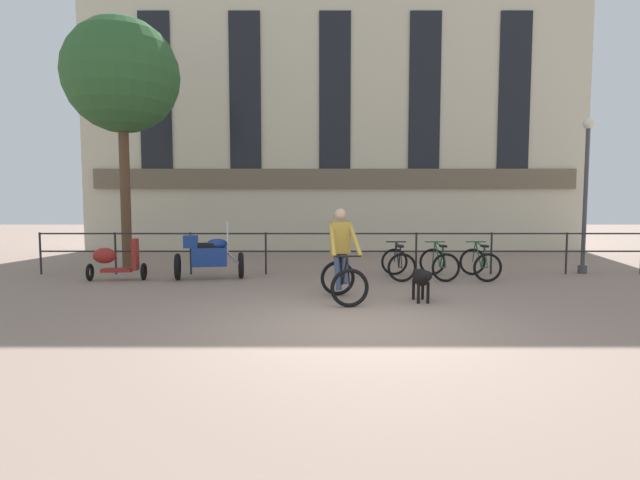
{
  "coord_description": "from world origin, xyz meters",
  "views": [
    {
      "loc": [
        -0.52,
        -7.15,
        1.86
      ],
      "look_at": [
        -0.52,
        2.86,
        1.05
      ],
      "focal_mm": 28.0,
      "sensor_mm": 36.0,
      "label": 1
    }
  ],
  "objects_px": {
    "parked_bicycle_near_lamp": "(398,263)",
    "parked_bicycle_mid_right": "(480,263)",
    "parked_motorcycle": "(209,255)",
    "street_lamp": "(586,186)",
    "dog": "(422,278)",
    "parked_scooter": "(115,261)",
    "parked_bicycle_mid_left": "(439,263)",
    "cyclist_with_bike": "(342,259)"
  },
  "relations": [
    {
      "from": "parked_scooter",
      "to": "street_lamp",
      "type": "xyz_separation_m",
      "value": [
        11.38,
        1.11,
        1.73
      ]
    },
    {
      "from": "cyclist_with_bike",
      "to": "parked_bicycle_mid_right",
      "type": "xyz_separation_m",
      "value": [
        3.37,
        2.49,
        -0.41
      ]
    },
    {
      "from": "cyclist_with_bike",
      "to": "dog",
      "type": "height_order",
      "value": "cyclist_with_bike"
    },
    {
      "from": "parked_motorcycle",
      "to": "street_lamp",
      "type": "bearing_deg",
      "value": -95.25
    },
    {
      "from": "dog",
      "to": "parked_scooter",
      "type": "distance_m",
      "value": 7.01
    },
    {
      "from": "parked_scooter",
      "to": "street_lamp",
      "type": "distance_m",
      "value": 11.56
    },
    {
      "from": "parked_bicycle_near_lamp",
      "to": "parked_scooter",
      "type": "relative_size",
      "value": 0.85
    },
    {
      "from": "dog",
      "to": "parked_bicycle_mid_left",
      "type": "height_order",
      "value": "parked_bicycle_mid_left"
    },
    {
      "from": "cyclist_with_bike",
      "to": "dog",
      "type": "distance_m",
      "value": 1.49
    },
    {
      "from": "dog",
      "to": "street_lamp",
      "type": "bearing_deg",
      "value": 33.02
    },
    {
      "from": "dog",
      "to": "parked_motorcycle",
      "type": "distance_m",
      "value": 5.17
    },
    {
      "from": "parked_bicycle_mid_right",
      "to": "parked_scooter",
      "type": "bearing_deg",
      "value": 0.94
    },
    {
      "from": "parked_scooter",
      "to": "cyclist_with_bike",
      "type": "bearing_deg",
      "value": -119.32
    },
    {
      "from": "dog",
      "to": "street_lamp",
      "type": "distance_m",
      "value": 6.22
    },
    {
      "from": "dog",
      "to": "parked_scooter",
      "type": "xyz_separation_m",
      "value": [
        -6.58,
        2.43,
        0.02
      ]
    },
    {
      "from": "parked_bicycle_mid_left",
      "to": "parked_scooter",
      "type": "bearing_deg",
      "value": -1.42
    },
    {
      "from": "parked_bicycle_mid_left",
      "to": "dog",
      "type": "bearing_deg",
      "value": 66.78
    },
    {
      "from": "parked_bicycle_near_lamp",
      "to": "parked_bicycle_mid_left",
      "type": "relative_size",
      "value": 0.97
    },
    {
      "from": "parked_bicycle_near_lamp",
      "to": "parked_bicycle_mid_right",
      "type": "distance_m",
      "value": 1.94
    },
    {
      "from": "dog",
      "to": "parked_bicycle_near_lamp",
      "type": "relative_size",
      "value": 0.86
    },
    {
      "from": "street_lamp",
      "to": "parked_scooter",
      "type": "bearing_deg",
      "value": -174.41
    },
    {
      "from": "parked_bicycle_mid_left",
      "to": "parked_scooter",
      "type": "xyz_separation_m",
      "value": [
        -7.55,
        -0.3,
        0.1
      ]
    },
    {
      "from": "dog",
      "to": "parked_bicycle_mid_right",
      "type": "bearing_deg",
      "value": 51.23
    },
    {
      "from": "parked_bicycle_mid_left",
      "to": "parked_scooter",
      "type": "distance_m",
      "value": 7.55
    },
    {
      "from": "parked_motorcycle",
      "to": "parked_bicycle_mid_left",
      "type": "height_order",
      "value": "parked_motorcycle"
    },
    {
      "from": "dog",
      "to": "parked_bicycle_near_lamp",
      "type": "bearing_deg",
      "value": 86.6
    },
    {
      "from": "cyclist_with_bike",
      "to": "parked_bicycle_mid_right",
      "type": "distance_m",
      "value": 4.22
    },
    {
      "from": "dog",
      "to": "parked_motorcycle",
      "type": "xyz_separation_m",
      "value": [
        -4.45,
        2.63,
        0.12
      ]
    },
    {
      "from": "dog",
      "to": "parked_bicycle_mid_left",
      "type": "relative_size",
      "value": 0.84
    },
    {
      "from": "cyclist_with_bike",
      "to": "dog",
      "type": "bearing_deg",
      "value": -17.95
    },
    {
      "from": "parked_bicycle_mid_left",
      "to": "street_lamp",
      "type": "height_order",
      "value": "street_lamp"
    },
    {
      "from": "parked_bicycle_near_lamp",
      "to": "street_lamp",
      "type": "xyz_separation_m",
      "value": [
        4.8,
        0.81,
        1.84
      ]
    },
    {
      "from": "dog",
      "to": "street_lamp",
      "type": "xyz_separation_m",
      "value": [
        4.8,
        3.54,
        1.76
      ]
    },
    {
      "from": "parked_bicycle_mid_right",
      "to": "street_lamp",
      "type": "relative_size",
      "value": 0.29
    },
    {
      "from": "dog",
      "to": "parked_bicycle_near_lamp",
      "type": "height_order",
      "value": "parked_bicycle_near_lamp"
    },
    {
      "from": "cyclist_with_bike",
      "to": "street_lamp",
      "type": "xyz_separation_m",
      "value": [
        6.24,
        3.31,
        1.43
      ]
    },
    {
      "from": "parked_motorcycle",
      "to": "parked_scooter",
      "type": "relative_size",
      "value": 1.26
    },
    {
      "from": "parked_motorcycle",
      "to": "parked_scooter",
      "type": "distance_m",
      "value": 2.14
    },
    {
      "from": "parked_scooter",
      "to": "parked_bicycle_mid_left",
      "type": "bearing_deg",
      "value": -93.92
    },
    {
      "from": "parked_bicycle_mid_right",
      "to": "parked_scooter",
      "type": "distance_m",
      "value": 8.52
    },
    {
      "from": "parked_motorcycle",
      "to": "street_lamp",
      "type": "height_order",
      "value": "street_lamp"
    },
    {
      "from": "parked_bicycle_near_lamp",
      "to": "parked_bicycle_mid_right",
      "type": "height_order",
      "value": "same"
    }
  ]
}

